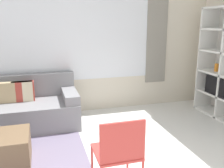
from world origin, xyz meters
TOP-DOWN VIEW (x-y plane):
  - wall_back at (0.00, 2.93)m, footprint 6.92×0.11m
  - couch_main at (-1.07, 2.43)m, footprint 2.12×0.93m
  - ottoman at (-1.13, 1.22)m, footprint 0.69×0.60m
  - folding_chair at (0.09, 0.27)m, footprint 0.44×0.46m

SIDE VIEW (x-z plane):
  - ottoman at x=-1.13m, z-range 0.00..0.40m
  - couch_main at x=-1.07m, z-range -0.11..0.73m
  - folding_chair at x=0.09m, z-range 0.09..0.95m
  - wall_back at x=0.00m, z-range 0.01..2.71m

